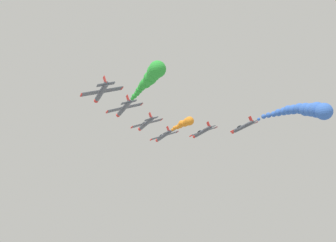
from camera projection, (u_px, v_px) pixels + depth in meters
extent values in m
cylinder|color=#474C56|center=(164.00, 136.00, 107.08)|extent=(1.43, 9.00, 1.43)
cone|color=red|center=(158.00, 140.00, 111.53)|extent=(1.36, 1.20, 1.36)
cube|color=#474C56|center=(164.00, 136.00, 106.72)|extent=(8.61, 1.90, 3.59)
cylinder|color=red|center=(151.00, 140.00, 104.59)|extent=(0.47, 1.40, 0.47)
cylinder|color=red|center=(177.00, 132.00, 108.85)|extent=(0.47, 1.40, 0.47)
cube|color=#474C56|center=(169.00, 132.00, 103.61)|extent=(3.59, 1.20, 1.58)
cube|color=red|center=(168.00, 129.00, 103.67)|extent=(0.73, 1.10, 1.54)
ellipsoid|color=black|center=(161.00, 136.00, 108.73)|extent=(1.00, 2.20, 0.95)
sphere|color=orange|center=(173.00, 130.00, 101.05)|extent=(0.86, 0.86, 0.86)
sphere|color=orange|center=(175.00, 128.00, 99.38)|extent=(1.11, 1.11, 1.11)
sphere|color=orange|center=(177.00, 127.00, 97.67)|extent=(1.25, 1.25, 1.25)
sphere|color=orange|center=(180.00, 125.00, 96.00)|extent=(1.56, 1.56, 1.56)
sphere|color=orange|center=(182.00, 124.00, 94.24)|extent=(1.83, 1.83, 1.83)
sphere|color=orange|center=(185.00, 123.00, 92.47)|extent=(1.87, 1.87, 1.87)
sphere|color=orange|center=(187.00, 122.00, 90.69)|extent=(2.04, 2.04, 2.04)
sphere|color=orange|center=(189.00, 121.00, 88.86)|extent=(2.30, 2.30, 2.30)
cylinder|color=#474C56|center=(146.00, 123.00, 97.50)|extent=(1.42, 9.00, 1.42)
cone|color=red|center=(140.00, 129.00, 101.95)|extent=(1.35, 1.20, 1.35)
cube|color=#474C56|center=(147.00, 123.00, 97.14)|extent=(8.63, 1.90, 3.52)
cylinder|color=red|center=(132.00, 127.00, 95.02)|extent=(0.47, 1.40, 0.47)
cylinder|color=red|center=(161.00, 120.00, 99.26)|extent=(0.47, 1.40, 0.47)
cube|color=#474C56|center=(151.00, 119.00, 94.02)|extent=(3.60, 1.20, 1.55)
cube|color=red|center=(150.00, 115.00, 94.09)|extent=(0.71, 1.10, 1.54)
ellipsoid|color=black|center=(144.00, 124.00, 99.15)|extent=(1.00, 2.20, 0.94)
cylinder|color=#474C56|center=(203.00, 132.00, 104.07)|extent=(1.44, 9.00, 1.44)
cone|color=red|center=(195.00, 136.00, 108.51)|extent=(1.37, 1.20, 1.37)
cube|color=#474C56|center=(204.00, 132.00, 103.71)|extent=(8.54, 1.90, 3.75)
cylinder|color=red|center=(191.00, 136.00, 101.57)|extent=(0.47, 1.40, 0.47)
cylinder|color=red|center=(216.00, 127.00, 105.85)|extent=(0.47, 1.40, 0.47)
cube|color=#474C56|center=(209.00, 128.00, 100.59)|extent=(3.57, 1.20, 1.65)
cube|color=red|center=(208.00, 125.00, 100.65)|extent=(0.75, 1.10, 1.53)
ellipsoid|color=black|center=(199.00, 132.00, 105.72)|extent=(1.01, 2.20, 0.96)
cylinder|color=#474C56|center=(124.00, 108.00, 86.64)|extent=(1.42, 9.00, 1.42)
cone|color=red|center=(119.00, 115.00, 91.09)|extent=(1.35, 1.20, 1.35)
cube|color=#474C56|center=(125.00, 108.00, 86.28)|extent=(8.65, 1.90, 3.48)
cylinder|color=red|center=(107.00, 112.00, 84.16)|extent=(0.47, 1.40, 0.47)
cylinder|color=red|center=(142.00, 104.00, 88.39)|extent=(0.47, 1.40, 0.47)
cube|color=#474C56|center=(129.00, 102.00, 83.17)|extent=(3.61, 1.20, 1.54)
cube|color=red|center=(128.00, 98.00, 83.23)|extent=(0.71, 1.10, 1.54)
ellipsoid|color=black|center=(122.00, 109.00, 88.30)|extent=(1.00, 2.20, 0.94)
sphere|color=green|center=(132.00, 98.00, 80.70)|extent=(0.86, 0.86, 0.86)
sphere|color=green|center=(134.00, 96.00, 79.07)|extent=(1.16, 1.16, 1.16)
sphere|color=green|center=(137.00, 93.00, 77.52)|extent=(1.23, 1.23, 1.23)
sphere|color=green|center=(139.00, 90.00, 75.90)|extent=(1.46, 1.46, 1.46)
sphere|color=green|center=(142.00, 87.00, 74.33)|extent=(1.61, 1.61, 1.61)
sphere|color=green|center=(144.00, 85.00, 72.65)|extent=(1.85, 1.85, 1.85)
sphere|color=green|center=(146.00, 83.00, 70.90)|extent=(2.12, 2.12, 2.12)
sphere|color=green|center=(149.00, 80.00, 69.31)|extent=(2.31, 2.31, 2.31)
sphere|color=green|center=(150.00, 78.00, 67.50)|extent=(2.60, 2.60, 2.60)
sphere|color=green|center=(153.00, 74.00, 65.87)|extent=(2.61, 2.61, 2.61)
sphere|color=green|center=(155.00, 72.00, 64.05)|extent=(2.86, 2.86, 2.86)
sphere|color=green|center=(157.00, 69.00, 62.33)|extent=(3.07, 3.07, 3.07)
cylinder|color=#474C56|center=(243.00, 127.00, 100.61)|extent=(1.45, 9.00, 1.45)
cone|color=red|center=(234.00, 132.00, 105.05)|extent=(1.37, 1.20, 1.37)
cube|color=#474C56|center=(244.00, 127.00, 100.25)|extent=(8.52, 1.90, 3.80)
cylinder|color=red|center=(232.00, 131.00, 98.10)|extent=(0.47, 1.40, 0.47)
cylinder|color=red|center=(256.00, 122.00, 102.39)|extent=(0.47, 1.40, 0.47)
cube|color=#474C56|center=(252.00, 122.00, 97.13)|extent=(3.56, 1.20, 1.67)
cube|color=red|center=(251.00, 119.00, 97.18)|extent=(0.76, 1.10, 1.52)
ellipsoid|color=black|center=(239.00, 127.00, 102.25)|extent=(1.01, 2.20, 0.96)
sphere|color=blue|center=(259.00, 119.00, 94.35)|extent=(0.87, 0.87, 0.87)
sphere|color=blue|center=(264.00, 116.00, 92.51)|extent=(1.24, 1.24, 1.24)
sphere|color=blue|center=(268.00, 115.00, 90.46)|extent=(1.42, 1.42, 1.42)
sphere|color=blue|center=(274.00, 114.00, 88.41)|extent=(1.44, 1.44, 1.44)
sphere|color=blue|center=(278.00, 113.00, 86.30)|extent=(1.82, 1.82, 1.82)
sphere|color=blue|center=(284.00, 111.00, 84.22)|extent=(1.92, 1.92, 1.92)
sphere|color=blue|center=(288.00, 110.00, 81.98)|extent=(2.21, 2.21, 2.21)
sphere|color=blue|center=(294.00, 109.00, 79.74)|extent=(2.23, 2.23, 2.23)
sphere|color=blue|center=(300.00, 109.00, 77.57)|extent=(2.40, 2.40, 2.40)
sphere|color=blue|center=(306.00, 109.00, 75.21)|extent=(2.83, 2.83, 2.83)
sphere|color=blue|center=(311.00, 110.00, 72.77)|extent=(2.82, 2.82, 2.82)
sphere|color=blue|center=(317.00, 110.00, 70.37)|extent=(3.19, 3.19, 3.19)
sphere|color=blue|center=(324.00, 111.00, 67.92)|extent=(3.34, 3.34, 3.34)
cylinder|color=#474C56|center=(102.00, 92.00, 76.62)|extent=(1.40, 9.00, 1.40)
cone|color=red|center=(97.00, 100.00, 81.07)|extent=(1.33, 1.20, 1.33)
cube|color=#474C56|center=(102.00, 91.00, 76.26)|extent=(8.73, 1.90, 3.24)
cylinder|color=red|center=(81.00, 95.00, 74.16)|extent=(0.46, 1.40, 0.46)
cylinder|color=red|center=(122.00, 88.00, 78.35)|extent=(0.46, 1.40, 0.46)
cube|color=#474C56|center=(106.00, 84.00, 73.15)|extent=(3.64, 1.20, 1.44)
cube|color=red|center=(105.00, 80.00, 73.23)|extent=(0.67, 1.10, 1.56)
ellipsoid|color=black|center=(99.00, 93.00, 78.28)|extent=(0.99, 2.20, 0.93)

